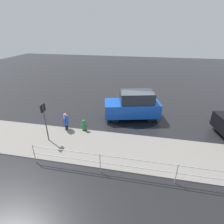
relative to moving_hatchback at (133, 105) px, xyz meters
The scene contains 8 objects.
ground_plane 1.09m from the moving_hatchback, 128.00° to the right, with size 60.00×60.00×0.00m, color black.
kerb_strip 4.05m from the moving_hatchback, 93.20° to the left, with size 24.00×3.20×0.04m, color gray.
moving_hatchback is the anchor object (origin of this frame).
fire_hydrant 3.84m from the moving_hatchback, 39.42° to the left, with size 0.42×0.31×0.80m.
pedestrian 4.83m from the moving_hatchback, 31.96° to the left, with size 0.28×0.57×1.22m.
metal_railing 5.76m from the moving_hatchback, 96.89° to the left, with size 10.06×0.04×1.05m.
sign_post 6.08m from the moving_hatchback, 40.08° to the left, with size 0.07×0.44×2.40m.
puddle_patch 1.12m from the moving_hatchback, 94.69° to the right, with size 4.14×4.14×0.01m, color black.
Camera 1 is at (-0.54, 11.91, 6.13)m, focal length 28.00 mm.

